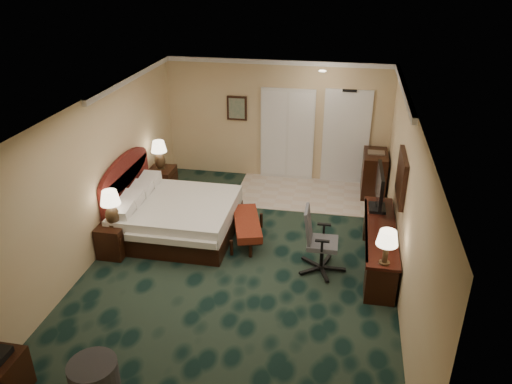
% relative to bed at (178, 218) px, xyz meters
% --- Properties ---
extents(floor, '(5.00, 7.50, 0.00)m').
position_rel_bed_xyz_m(floor, '(1.38, -0.79, -0.32)').
color(floor, black).
rests_on(floor, ground).
extents(ceiling, '(5.00, 7.50, 0.00)m').
position_rel_bed_xyz_m(ceiling, '(1.38, -0.79, 2.38)').
color(ceiling, white).
rests_on(ceiling, wall_back).
extents(wall_back, '(5.00, 0.00, 2.70)m').
position_rel_bed_xyz_m(wall_back, '(1.38, 2.96, 1.03)').
color(wall_back, tan).
rests_on(wall_back, ground).
extents(wall_front, '(5.00, 0.00, 2.70)m').
position_rel_bed_xyz_m(wall_front, '(1.38, -4.54, 1.03)').
color(wall_front, tan).
rests_on(wall_front, ground).
extents(wall_left, '(0.00, 7.50, 2.70)m').
position_rel_bed_xyz_m(wall_left, '(-1.12, -0.79, 1.03)').
color(wall_left, tan).
rests_on(wall_left, ground).
extents(wall_right, '(0.00, 7.50, 2.70)m').
position_rel_bed_xyz_m(wall_right, '(3.88, -0.79, 1.03)').
color(wall_right, tan).
rests_on(wall_right, ground).
extents(crown_molding, '(5.00, 7.50, 0.10)m').
position_rel_bed_xyz_m(crown_molding, '(1.38, -0.79, 2.33)').
color(crown_molding, white).
rests_on(crown_molding, wall_back).
extents(tile_patch, '(3.20, 1.70, 0.01)m').
position_rel_bed_xyz_m(tile_patch, '(2.28, 2.11, -0.32)').
color(tile_patch, beige).
rests_on(tile_patch, ground).
extents(headboard, '(0.12, 2.00, 1.40)m').
position_rel_bed_xyz_m(headboard, '(-1.06, 0.21, 0.38)').
color(headboard, '#4A0A0D').
rests_on(headboard, ground).
extents(entry_door, '(1.02, 0.06, 2.18)m').
position_rel_bed_xyz_m(entry_door, '(2.93, 2.93, 0.73)').
color(entry_door, white).
rests_on(entry_door, ground).
extents(closet_doors, '(1.20, 0.06, 2.10)m').
position_rel_bed_xyz_m(closet_doors, '(1.63, 2.92, 0.73)').
color(closet_doors, white).
rests_on(closet_doors, ground).
extents(wall_art, '(0.45, 0.06, 0.55)m').
position_rel_bed_xyz_m(wall_art, '(0.48, 2.92, 1.28)').
color(wall_art, '#486B58').
rests_on(wall_art, wall_back).
extents(wall_mirror, '(0.05, 0.95, 0.75)m').
position_rel_bed_xyz_m(wall_mirror, '(3.84, -0.19, 1.23)').
color(wall_mirror, white).
rests_on(wall_mirror, wall_right).
extents(bed, '(2.04, 1.89, 0.65)m').
position_rel_bed_xyz_m(bed, '(0.00, 0.00, 0.00)').
color(bed, white).
rests_on(bed, ground).
extents(nightstand_near, '(0.45, 0.52, 0.56)m').
position_rel_bed_xyz_m(nightstand_near, '(-0.88, -0.88, -0.04)').
color(nightstand_near, black).
rests_on(nightstand_near, ground).
extents(nightstand_far, '(0.51, 0.58, 0.63)m').
position_rel_bed_xyz_m(nightstand_far, '(-0.85, 1.46, -0.01)').
color(nightstand_far, black).
rests_on(nightstand_far, ground).
extents(lamp_near, '(0.38, 0.38, 0.64)m').
position_rel_bed_xyz_m(lamp_near, '(-0.84, -0.85, 0.56)').
color(lamp_near, black).
rests_on(lamp_near, nightstand_near).
extents(lamp_far, '(0.37, 0.37, 0.61)m').
position_rel_bed_xyz_m(lamp_far, '(-0.86, 1.47, 0.62)').
color(lamp_far, black).
rests_on(lamp_far, nightstand_far).
extents(bed_bench, '(0.77, 1.32, 0.42)m').
position_rel_bed_xyz_m(bed_bench, '(1.30, -0.01, -0.11)').
color(bed_bench, maroon).
rests_on(bed_bench, ground).
extents(ottoman, '(0.78, 0.78, 0.42)m').
position_rel_bed_xyz_m(ottoman, '(0.22, -3.74, -0.11)').
color(ottoman, '#2A2A2C').
rests_on(ottoman, ground).
extents(side_table, '(0.52, 0.52, 0.56)m').
position_rel_bed_xyz_m(side_table, '(-0.83, -4.00, -0.04)').
color(side_table, black).
rests_on(side_table, ground).
extents(desk, '(0.50, 2.34, 0.68)m').
position_rel_bed_xyz_m(desk, '(3.61, -0.33, 0.01)').
color(desk, black).
rests_on(desk, ground).
extents(tv, '(0.10, 0.96, 0.75)m').
position_rel_bed_xyz_m(tv, '(3.56, 0.36, 0.73)').
color(tv, black).
rests_on(tv, desk).
extents(desk_lamp, '(0.35, 0.35, 0.55)m').
position_rel_bed_xyz_m(desk_lamp, '(3.62, -1.36, 0.63)').
color(desk_lamp, black).
rests_on(desk_lamp, desk).
extents(desk_chair, '(0.66, 0.62, 1.12)m').
position_rel_bed_xyz_m(desk_chair, '(2.69, -0.70, 0.24)').
color(desk_chair, '#42444E').
rests_on(desk_chair, ground).
extents(minibar, '(0.49, 0.89, 0.94)m').
position_rel_bed_xyz_m(minibar, '(3.58, 2.41, 0.14)').
color(minibar, black).
rests_on(minibar, ground).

